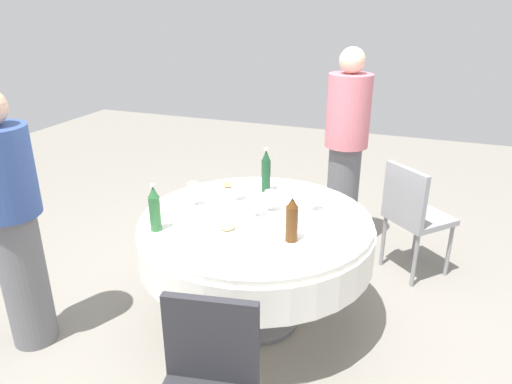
# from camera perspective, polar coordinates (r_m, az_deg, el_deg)

# --- Properties ---
(ground_plane) EXTENTS (10.00, 10.00, 0.00)m
(ground_plane) POSITION_cam_1_polar(r_m,az_deg,el_deg) (3.25, 0.00, -14.96)
(ground_plane) COLOR gray
(dining_table) EXTENTS (1.44, 1.44, 0.74)m
(dining_table) POSITION_cam_1_polar(r_m,az_deg,el_deg) (2.93, 0.00, -5.69)
(dining_table) COLOR white
(dining_table) RESTS_ON ground_plane
(bottle_green_front) EXTENTS (0.07, 0.07, 0.28)m
(bottle_green_front) POSITION_cam_1_polar(r_m,az_deg,el_deg) (2.72, -12.13, -2.01)
(bottle_green_front) COLOR #2D6B38
(bottle_green_front) RESTS_ON dining_table
(bottle_brown_outer) EXTENTS (0.07, 0.07, 0.27)m
(bottle_brown_outer) POSITION_cam_1_polar(r_m,az_deg,el_deg) (2.55, 4.34, -3.40)
(bottle_brown_outer) COLOR #593314
(bottle_brown_outer) RESTS_ON dining_table
(bottle_dark_green_inner) EXTENTS (0.06, 0.06, 0.31)m
(bottle_dark_green_inner) POSITION_cam_1_polar(r_m,az_deg,el_deg) (3.21, 1.22, 2.51)
(bottle_dark_green_inner) COLOR #194728
(bottle_dark_green_inner) RESTS_ON dining_table
(wine_glass_mid) EXTENTS (0.07, 0.07, 0.15)m
(wine_glass_mid) POSITION_cam_1_polar(r_m,az_deg,el_deg) (2.94, 7.06, -0.35)
(wine_glass_mid) COLOR white
(wine_glass_mid) RESTS_ON dining_table
(wine_glass_west) EXTENTS (0.06, 0.06, 0.16)m
(wine_glass_west) POSITION_cam_1_polar(r_m,az_deg,el_deg) (3.01, -7.59, 0.32)
(wine_glass_west) COLOR white
(wine_glass_west) RESTS_ON dining_table
(wine_glass_near) EXTENTS (0.07, 0.07, 0.13)m
(wine_glass_near) POSITION_cam_1_polar(r_m,az_deg,el_deg) (2.92, 1.79, -0.58)
(wine_glass_near) COLOR white
(wine_glass_near) RESTS_ON dining_table
(wine_glass_right) EXTENTS (0.07, 0.07, 0.14)m
(wine_glass_right) POSITION_cam_1_polar(r_m,az_deg,el_deg) (3.07, -2.32, 0.74)
(wine_glass_right) COLOR white
(wine_glass_right) RESTS_ON dining_table
(wine_glass_left) EXTENTS (0.07, 0.07, 0.14)m
(wine_glass_left) POSITION_cam_1_polar(r_m,az_deg,el_deg) (2.84, 0.12, -1.07)
(wine_glass_left) COLOR white
(wine_glass_left) RESTS_ON dining_table
(plate_left) EXTENTS (0.22, 0.22, 0.04)m
(plate_left) POSITION_cam_1_polar(r_m,az_deg,el_deg) (2.71, -3.43, -4.47)
(plate_left) COLOR white
(plate_left) RESTS_ON dining_table
(plate_south) EXTENTS (0.25, 0.25, 0.02)m
(plate_south) POSITION_cam_1_polar(r_m,az_deg,el_deg) (2.77, 8.85, -4.16)
(plate_south) COLOR white
(plate_south) RESTS_ON dining_table
(plate_north) EXTENTS (0.25, 0.25, 0.02)m
(plate_north) POSITION_cam_1_polar(r_m,az_deg,el_deg) (2.48, -0.19, -7.14)
(plate_north) COLOR white
(plate_north) RESTS_ON dining_table
(plate_far) EXTENTS (0.23, 0.23, 0.04)m
(plate_far) POSITION_cam_1_polar(r_m,az_deg,el_deg) (3.31, -3.23, 0.70)
(plate_far) COLOR white
(plate_far) RESTS_ON dining_table
(spoon_outer) EXTENTS (0.11, 0.16, 0.00)m
(spoon_outer) POSITION_cam_1_polar(r_m,az_deg,el_deg) (2.83, -8.39, -3.68)
(spoon_outer) COLOR silver
(spoon_outer) RESTS_ON dining_table
(spoon_inner) EXTENTS (0.12, 0.15, 0.00)m
(spoon_inner) POSITION_cam_1_polar(r_m,az_deg,el_deg) (3.10, 2.45, -1.06)
(spoon_inner) COLOR silver
(spoon_inner) RESTS_ON dining_table
(knife_mid) EXTENTS (0.05, 0.18, 0.00)m
(knife_mid) POSITION_cam_1_polar(r_m,az_deg,el_deg) (2.96, -3.87, -2.24)
(knife_mid) COLOR silver
(knife_mid) RESTS_ON dining_table
(folded_napkin) EXTENTS (0.19, 0.19, 0.02)m
(folded_napkin) POSITION_cam_1_polar(r_m,az_deg,el_deg) (2.82, 3.34, -3.33)
(folded_napkin) COLOR white
(folded_napkin) RESTS_ON dining_table
(person_front) EXTENTS (0.34, 0.34, 1.65)m
(person_front) POSITION_cam_1_polar(r_m,az_deg,el_deg) (3.86, 10.78, 5.20)
(person_front) COLOR slate
(person_front) RESTS_ON ground_plane
(person_outer) EXTENTS (0.34, 0.34, 1.55)m
(person_outer) POSITION_cam_1_polar(r_m,az_deg,el_deg) (2.99, -27.35, -3.16)
(person_outer) COLOR slate
(person_outer) RESTS_ON ground_plane
(chair_right) EXTENTS (0.57, 0.57, 0.87)m
(chair_right) POSITION_cam_1_polar(r_m,az_deg,el_deg) (3.67, 18.38, -2.22)
(chair_right) COLOR #99999E
(chair_right) RESTS_ON ground_plane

